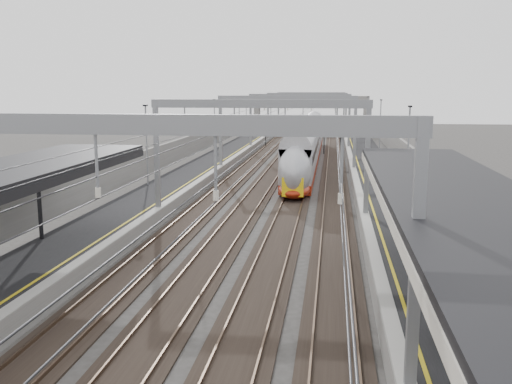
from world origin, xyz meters
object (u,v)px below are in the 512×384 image
(overbridge, at_px, (311,104))
(signal_green, at_px, (266,130))
(bench, at_px, (457,325))
(train, at_px, (307,148))

(overbridge, relative_size, signal_green, 6.33)
(overbridge, bearing_deg, bench, -85.26)
(signal_green, bearing_deg, train, -70.55)
(train, distance_m, signal_green, 20.12)
(overbridge, xyz_separation_m, signal_green, (-5.20, -30.69, -2.89))
(train, height_order, signal_green, train)
(train, distance_m, bench, 46.21)
(train, xyz_separation_m, bench, (6.41, -45.76, -0.39))
(bench, bearing_deg, overbridge, 94.74)
(overbridge, height_order, signal_green, overbridge)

